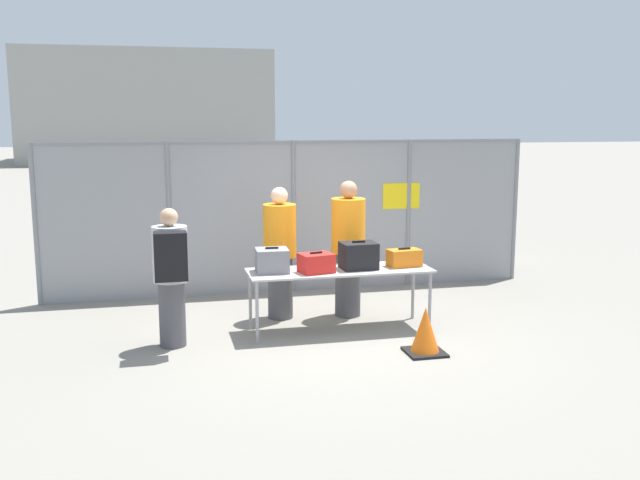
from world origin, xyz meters
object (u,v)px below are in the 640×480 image
suitcase_red (316,263)px  security_worker_far (280,251)px  suitcase_black (359,256)px  suitcase_orange (404,258)px  utility_trailer (410,240)px  inspection_table (340,274)px  traveler_hooded (171,272)px  traffic_cone (425,332)px  suitcase_grey (272,260)px  security_worker_near (348,247)px

suitcase_red → security_worker_far: bearing=109.9°
suitcase_black → suitcase_orange: suitcase_black is taller
utility_trailer → suitcase_orange: bearing=-111.4°
inspection_table → security_worker_far: bearing=130.6°
suitcase_black → security_worker_far: security_worker_far is taller
traveler_hooded → utility_trailer: 5.92m
suitcase_black → traffic_cone: (0.47, -1.08, -0.70)m
suitcase_red → suitcase_grey: bearing=164.0°
suitcase_orange → utility_trailer: suitcase_orange is taller
suitcase_grey → suitcase_red: (0.52, -0.15, -0.03)m
inspection_table → traffic_cone: size_ratio=4.26×
security_worker_near → suitcase_black: bearing=83.2°
suitcase_orange → security_worker_near: security_worker_near is taller
inspection_table → suitcase_red: bearing=-162.7°
suitcase_black → traffic_cone: size_ratio=0.83×
suitcase_red → security_worker_far: security_worker_far is taller
suitcase_black → security_worker_far: (-0.86, 0.73, -0.04)m
suitcase_grey → traveler_hooded: size_ratio=0.25×
suitcase_grey → security_worker_near: security_worker_near is taller
traffic_cone → traveler_hooded: bearing=162.4°
suitcase_black → traveler_hooded: 2.29m
security_worker_far → suitcase_grey: bearing=76.6°
security_worker_near → traffic_cone: bearing=101.1°
inspection_table → suitcase_grey: (-0.84, 0.05, 0.20)m
suitcase_orange → utility_trailer: 4.08m
suitcase_orange → traveler_hooded: bearing=-176.0°
security_worker_near → traffic_cone: security_worker_near is taller
suitcase_grey → security_worker_near: size_ratio=0.22×
inspection_table → traffic_cone: inspection_table is taller
traveler_hooded → security_worker_near: 2.48m
suitcase_grey → security_worker_near: (1.12, 0.59, 0.02)m
security_worker_far → suitcase_orange: bearing=157.8°
suitcase_red → suitcase_black: bearing=9.3°
inspection_table → utility_trailer: bearing=58.4°
inspection_table → suitcase_red: 0.38m
suitcase_grey → traveler_hooded: traveler_hooded is taller
suitcase_red → suitcase_orange: (1.16, 0.10, -0.01)m
suitcase_red → traffic_cone: (1.03, -0.98, -0.65)m
security_worker_far → utility_trailer: (2.94, 3.04, -0.47)m
suitcase_grey → traffic_cone: size_ratio=0.76×
traffic_cone → suitcase_red: bearing=136.4°
traveler_hooded → traffic_cone: 2.97m
inspection_table → suitcase_black: size_ratio=5.12×
traveler_hooded → security_worker_far: size_ratio=0.93×
inspection_table → utility_trailer: size_ratio=0.55×
traveler_hooded → suitcase_black: bearing=-1.0°
suitcase_orange → traveler_hooded: 2.89m
suitcase_red → security_worker_far: size_ratio=0.25×
suitcase_grey → traffic_cone: 2.03m
suitcase_grey → suitcase_red: size_ratio=0.92×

